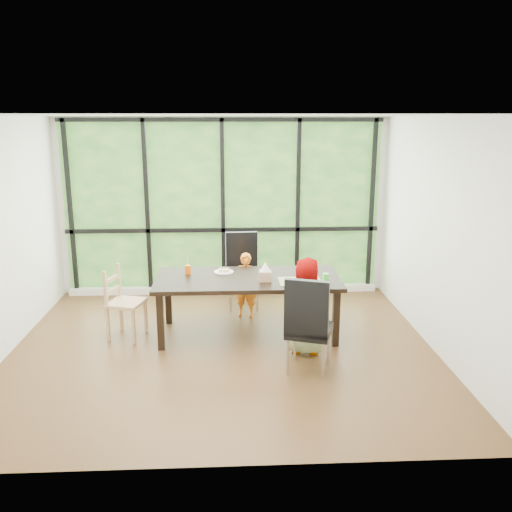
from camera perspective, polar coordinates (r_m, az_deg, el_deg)
The scene contains 22 objects.
ground at distance 6.53m, azimuth -3.51°, elevation -9.77°, with size 5.00×5.00×0.00m, color black.
back_wall at distance 8.32m, azimuth -3.51°, elevation 5.22°, with size 5.00×5.00×0.00m, color silver.
foliage_backdrop at distance 8.30m, azimuth -3.52°, elevation 5.20°, with size 4.80×0.02×2.65m, color #24511F.
window_mullions at distance 8.26m, azimuth -3.52°, elevation 5.15°, with size 4.80×0.06×2.65m, color black, non-canonical shape.
window_sill at distance 8.53m, azimuth -3.39°, elevation -3.55°, with size 4.80×0.12×0.10m, color silver.
dining_table at distance 6.81m, azimuth -0.89°, elevation -5.31°, with size 2.28×1.05×0.75m, color black.
chair_window_leather at distance 7.71m, azimuth -1.41°, elevation -1.67°, with size 0.46×0.46×1.08m, color black.
chair_interior_leather at distance 5.83m, azimuth 5.67°, elevation -7.12°, with size 0.46×0.46×1.08m, color black.
chair_end_beech at distance 6.89m, azimuth -13.59°, elevation -4.85°, with size 0.42×0.40×0.90m, color #A67D59.
child_toddler at distance 7.39m, azimuth -1.06°, elevation -3.11°, with size 0.33×0.22×0.90m, color orange.
child_older at distance 6.25m, azimuth 5.52°, elevation -5.31°, with size 0.56×0.36×1.14m, color gray.
placemat at distance 6.55m, azimuth 4.69°, elevation -2.69°, with size 0.52×0.38×0.01m, color tan.
plate_far at distance 6.92m, azimuth -3.42°, elevation -1.69°, with size 0.25×0.25×0.02m, color white.
plate_near at distance 6.50m, azimuth 4.49°, elevation -2.78°, with size 0.25×0.25×0.02m, color white.
orange_cup at distance 6.89m, azimuth -7.23°, elevation -1.43°, with size 0.07×0.07×0.11m, color #FC5C00.
green_cup at distance 6.48m, azimuth 7.40°, elevation -2.39°, with size 0.08×0.08×0.13m, color #47D937.
tissue_box at distance 6.55m, azimuth 0.98°, elevation -2.12°, with size 0.14×0.14×0.12m, color tan.
crepe_rolls_far at distance 6.91m, azimuth -3.42°, elevation -1.49°, with size 0.15×0.12×0.04m, color tan, non-canonical shape.
crepe_rolls_near at distance 6.49m, azimuth 4.50°, elevation -2.56°, with size 0.05×0.12×0.04m, color tan, non-canonical shape.
straw_white at distance 6.86m, azimuth -7.25°, elevation -0.65°, with size 0.01×0.01×0.20m, color white.
straw_pink at distance 6.45m, azimuth 7.43°, elevation -1.51°, with size 0.01×0.01×0.20m, color pink.
tissue at distance 6.51m, azimuth 0.98°, elevation -1.13°, with size 0.12×0.12×0.11m, color white.
Camera 1 is at (0.09, -5.96, 2.67)m, focal length 37.77 mm.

